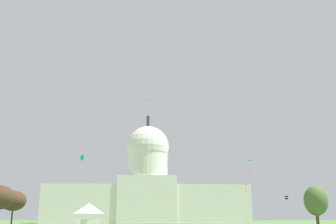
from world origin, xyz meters
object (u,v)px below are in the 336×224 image
Objects in this scene: kite_violet_low at (247,185)px; kite_green_high at (146,101)px; kite_magenta_low at (166,193)px; event_tent at (88,218)px; kite_black_low at (286,198)px; tree_east_mid at (316,201)px; kite_pink_mid at (130,171)px; kite_cyan_low at (252,163)px; capitol_building at (147,190)px; kite_turquoise_low at (82,158)px; kite_white_low at (177,194)px; tree_west_near at (13,201)px.

kite_green_high is at bearing 53.07° from kite_violet_low.
kite_violet_low is 0.82× the size of kite_magenta_low.
event_tent is 123.09m from kite_magenta_low.
kite_magenta_low is (-28.91, 98.44, 6.98)m from kite_black_low.
kite_pink_mid reaches higher than tree_east_mid.
kite_violet_low is 58.16m from kite_cyan_low.
capitol_building is at bearing -15.24° from kite_violet_low.
kite_violet_low reaches higher than kite_black_low.
kite_white_low is at bearing -15.20° from kite_turquoise_low.
tree_east_mid is at bearing -58.04° from kite_cyan_low.
kite_turquoise_low is 0.80× the size of kite_magenta_low.
kite_pink_mid reaches higher than kite_violet_low.
capitol_building is 127.00m from tree_east_mid.
kite_turquoise_low is at bearing -54.72° from tree_west_near.
kite_green_high reaches higher than event_tent.
kite_cyan_low is (33.00, -10.97, 10.45)m from event_tent.
kite_green_high reaches higher than kite_magenta_low.
event_tent is 51.59m from tree_west_near.
tree_east_mid is at bearing 135.09° from kite_black_low.
kite_white_low is (12.24, -62.79, -5.96)m from capitol_building.
kite_magenta_low is at bearing -166.65° from kite_pink_mid.
kite_black_low is (-9.95, -3.89, 0.64)m from tree_east_mid.
event_tent is 0.55× the size of tree_west_near.
kite_pink_mid reaches higher than kite_white_low.
kite_violet_low is at bearing -144.54° from kite_black_low.
kite_turquoise_low is (-2.58, 3.62, 13.48)m from event_tent.
kite_magenta_low is (22.35, 120.41, 12.36)m from event_tent.
event_tent is at bearing 100.25° from kite_violet_low.
capitol_building is 46.26× the size of kite_violet_low.
tree_east_mid is 92.28m from tree_west_near.
kite_green_high is at bearing -13.32° from kite_turquoise_low.
kite_cyan_low is (20.26, -153.73, -5.05)m from capitol_building.
kite_cyan_low is (-28.21, -36.84, 5.71)m from tree_east_mid.
capitol_building is 46.28× the size of kite_white_low.
capitol_building reaches higher than kite_green_high.
capitol_building is 109.90m from tree_west_near.
tree_east_mid is 68.12m from kite_turquoise_low.
event_tent is 2.55× the size of kite_black_low.
kite_black_low is 38.01m from kite_cyan_low.
kite_magenta_low is (18.36, 10.46, -10.18)m from kite_pink_mid.
kite_white_low is at bearing -78.97° from capitol_building.
capitol_building reaches higher than kite_white_low.
kite_pink_mid is (-7.57, 62.72, -17.71)m from kite_green_high.
tree_west_near is (-90.87, 16.03, 0.40)m from tree_east_mid.
kite_magenta_low is at bearing -7.40° from kite_turquoise_low.
kite_pink_mid is at bearing 124.24° from tree_east_mid.
kite_violet_low is at bearing 147.24° from kite_green_high.
kite_green_high reaches higher than kite_black_low.
kite_violet_low is at bearing 38.83° from event_tent.
event_tent is (-12.74, -142.76, -15.50)m from capitol_building.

